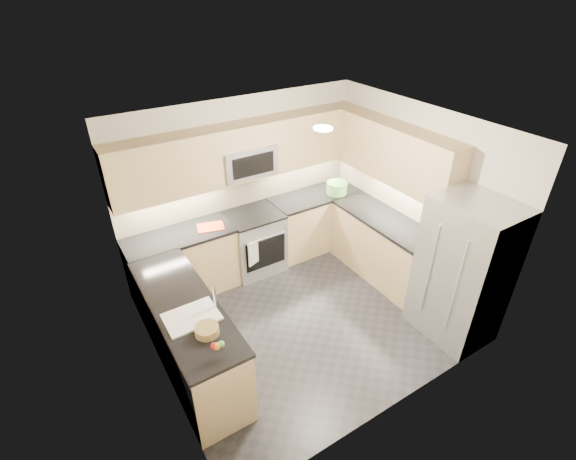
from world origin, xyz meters
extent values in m
cube|color=#222227|center=(0.00, 0.00, 0.00)|extent=(3.60, 3.20, 0.00)
cube|color=beige|center=(0.00, 0.00, 2.50)|extent=(3.60, 3.20, 0.02)
cube|color=beige|center=(0.00, 1.60, 1.25)|extent=(3.60, 0.02, 2.50)
cube|color=beige|center=(0.00, -1.60, 1.25)|extent=(3.60, 0.02, 2.50)
cube|color=beige|center=(-1.80, 0.00, 1.25)|extent=(0.02, 3.20, 2.50)
cube|color=beige|center=(1.80, 0.00, 1.25)|extent=(0.02, 3.20, 2.50)
cube|color=tan|center=(-1.09, 1.30, 0.45)|extent=(1.42, 0.60, 0.90)
cube|color=tan|center=(1.09, 1.30, 0.45)|extent=(1.42, 0.60, 0.90)
cube|color=tan|center=(1.50, 0.15, 0.45)|extent=(0.60, 1.70, 0.90)
cube|color=tan|center=(-1.50, 0.00, 0.45)|extent=(0.60, 2.00, 0.90)
cube|color=black|center=(-1.09, 1.30, 0.92)|extent=(1.42, 0.63, 0.04)
cube|color=black|center=(1.09, 1.30, 0.92)|extent=(1.42, 0.63, 0.04)
cube|color=black|center=(1.50, 0.15, 0.92)|extent=(0.63, 1.70, 0.04)
cube|color=black|center=(-1.50, 0.00, 0.92)|extent=(0.63, 2.00, 0.04)
cube|color=tan|center=(0.00, 1.43, 1.83)|extent=(3.60, 0.35, 0.75)
cube|color=tan|center=(1.62, 0.28, 1.83)|extent=(0.35, 1.95, 0.75)
cube|color=#C2B18C|center=(0.00, 1.60, 1.20)|extent=(3.60, 0.01, 0.51)
cube|color=#C2B18C|center=(1.80, 0.45, 1.20)|extent=(0.01, 2.30, 0.51)
cube|color=#ACAEB4|center=(0.00, 1.28, 0.46)|extent=(0.76, 0.65, 0.91)
cube|color=black|center=(0.00, 1.28, 0.92)|extent=(0.76, 0.65, 0.03)
cube|color=black|center=(0.00, 0.95, 0.45)|extent=(0.62, 0.02, 0.45)
cylinder|color=#B2B5BA|center=(0.00, 0.93, 0.72)|extent=(0.60, 0.02, 0.02)
cube|color=#9A9CA2|center=(0.00, 1.40, 1.70)|extent=(0.76, 0.40, 0.40)
cube|color=black|center=(0.00, 1.20, 1.70)|extent=(0.60, 0.01, 0.28)
cube|color=#A5A9AD|center=(1.45, -1.15, 0.90)|extent=(0.70, 0.90, 1.80)
cylinder|color=#B2B5BA|center=(1.08, -1.33, 0.95)|extent=(0.02, 0.02, 1.20)
cylinder|color=#B2B5BA|center=(1.08, -0.97, 0.95)|extent=(0.02, 0.02, 1.20)
cube|color=white|center=(-1.50, -0.25, 0.88)|extent=(0.52, 0.38, 0.16)
cylinder|color=silver|center=(-1.24, -0.25, 1.08)|extent=(0.03, 0.03, 0.28)
cylinder|color=#56A044|center=(1.39, 1.16, 1.03)|extent=(0.39, 0.39, 0.18)
cube|color=red|center=(-0.66, 1.25, 0.95)|extent=(0.40, 0.33, 0.01)
cylinder|color=#A5864D|center=(-1.45, -0.53, 0.98)|extent=(0.29, 0.29, 0.08)
sphere|color=#B2141A|center=(-1.50, -0.82, 1.05)|extent=(0.06, 0.06, 0.06)
sphere|color=#68A547|center=(-1.43, -0.83, 1.05)|extent=(0.06, 0.06, 0.06)
cube|color=silver|center=(-0.22, 0.91, 0.55)|extent=(0.18, 0.08, 0.36)
sphere|color=orange|center=(-1.48, -0.83, 1.05)|extent=(0.07, 0.07, 0.07)
camera|label=1|loc=(-2.31, -3.33, 3.84)|focal=26.00mm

